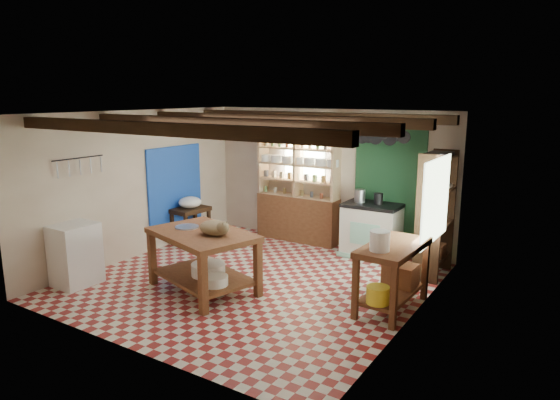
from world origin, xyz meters
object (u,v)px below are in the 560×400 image
Objects in this scene: cat at (214,228)px; white_cabinet at (75,254)px; work_table at (203,261)px; prep_table at (191,226)px; right_counter at (392,277)px; stove at (372,230)px.

white_cabinet is at bearing -151.02° from cat.
white_cabinet is (-1.81, -0.86, 0.02)m from work_table.
prep_table is 1.53× the size of cat.
work_table is 2.00m from white_cabinet.
prep_table is at bearing 171.76° from right_counter.
stove reaches higher than work_table.
work_table is 2.46m from prep_table.
right_counter is (1.10, -1.97, -0.03)m from stove.
work_table is at bearing -118.41° from stove.
prep_table is 0.75× the size of white_cabinet.
work_table is 1.67× the size of white_cabinet.
work_table is 3.20m from stove.
stove reaches higher than white_cabinet.
white_cabinet is 2.04× the size of cat.
cat is (0.25, -0.02, 0.56)m from work_table.
right_counter is at bearing -6.06° from prep_table.
white_cabinet is 2.29m from cat.
white_cabinet reaches higher than right_counter.
work_table is 2.23× the size of prep_table.
cat reaches higher than right_counter.
cat is (2.04, -1.71, 0.65)m from prep_table.
right_counter is at bearing -61.50° from stove.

